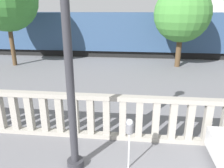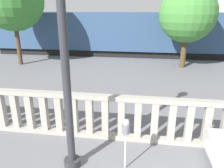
{
  "view_description": "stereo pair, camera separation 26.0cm",
  "coord_description": "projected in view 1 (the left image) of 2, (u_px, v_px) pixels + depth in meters",
  "views": [
    {
      "loc": [
        -0.41,
        -2.67,
        3.82
      ],
      "look_at": [
        -1.17,
        4.18,
        1.43
      ],
      "focal_mm": 35.0,
      "sensor_mm": 36.0,
      "label": 1
    },
    {
      "loc": [
        -0.16,
        -2.64,
        3.82
      ],
      "look_at": [
        -1.17,
        4.18,
        1.43
      ],
      "focal_mm": 35.0,
      "sensor_mm": 36.0,
      "label": 2
    }
  ],
  "objects": [
    {
      "name": "train_near",
      "position": [
        160.0,
        34.0,
        18.11
      ],
      "size": [
        28.94,
        2.78,
        4.14
      ],
      "color": "black",
      "rests_on": "ground"
    },
    {
      "name": "tree_left",
      "position": [
        182.0,
        14.0,
        14.1
      ],
      "size": [
        3.65,
        3.65,
        5.33
      ],
      "color": "#4C3823",
      "rests_on": "ground"
    },
    {
      "name": "parking_meter",
      "position": [
        130.0,
        129.0,
        5.17
      ],
      "size": [
        0.19,
        0.19,
        1.38
      ],
      "color": "silver",
      "rests_on": "ground"
    },
    {
      "name": "balustrade",
      "position": [
        147.0,
        119.0,
        6.47
      ],
      "size": [
        13.86,
        0.24,
        1.43
      ],
      "color": "#9E998E",
      "rests_on": "ground"
    },
    {
      "name": "train_far",
      "position": [
        120.0,
        25.0,
        28.61
      ],
      "size": [
        18.77,
        2.83,
        3.91
      ],
      "color": "black",
      "rests_on": "ground"
    },
    {
      "name": "lamppost",
      "position": [
        69.0,
        60.0,
        4.67
      ],
      "size": [
        0.41,
        0.41,
        5.16
      ],
      "color": "#2D2D33",
      "rests_on": "ground"
    }
  ]
}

